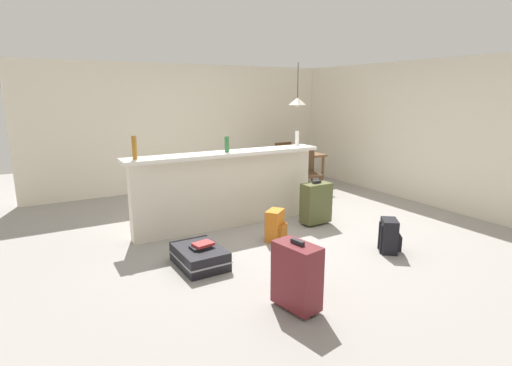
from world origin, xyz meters
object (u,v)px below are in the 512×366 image
at_px(dining_table, 293,159).
at_px(suitcase_upright_maroon, 297,275).
at_px(dining_chair_near_partition, 307,170).
at_px(backpack_orange, 275,226).
at_px(pendant_lamp, 297,101).
at_px(suitcase_flat_black, 199,256).
at_px(bottle_white, 297,138).
at_px(bottle_green, 227,144).
at_px(backpack_black, 389,236).
at_px(suitcase_upright_olive, 316,203).
at_px(bottle_amber, 134,148).
at_px(book_stack, 202,245).
at_px(dining_chair_far_side, 280,161).

bearing_deg(dining_table, suitcase_upright_maroon, -124.65).
relative_size(dining_chair_near_partition, backpack_orange, 2.21).
relative_size(pendant_lamp, suitcase_flat_black, 1.00).
distance_m(backpack_orange, suitcase_upright_maroon, 1.75).
bearing_deg(dining_table, bottle_white, -123.33).
relative_size(dining_table, suitcase_flat_black, 1.32).
distance_m(bottle_green, backpack_orange, 1.36).
relative_size(backpack_black, suitcase_upright_maroon, 0.63).
height_order(bottle_green, dining_table, bottle_green).
distance_m(suitcase_flat_black, suitcase_upright_olive, 2.16).
distance_m(dining_table, pendant_lamp, 1.14).
relative_size(bottle_amber, bottle_white, 1.30).
distance_m(suitcase_upright_olive, book_stack, 2.14).
relative_size(suitcase_upright_olive, backpack_orange, 1.60).
bearing_deg(book_stack, dining_chair_far_side, 44.76).
xyz_separation_m(dining_table, suitcase_flat_black, (-3.04, -2.47, -0.54)).
relative_size(bottle_amber, backpack_black, 0.71).
relative_size(suitcase_flat_black, suitcase_upright_olive, 1.24).
height_order(dining_table, dining_chair_far_side, dining_chair_far_side).
bearing_deg(pendant_lamp, suitcase_upright_maroon, -125.34).
xyz_separation_m(pendant_lamp, book_stack, (-3.05, -2.46, -1.53)).
relative_size(bottle_white, book_stack, 0.84).
distance_m(bottle_green, suitcase_upright_olive, 1.59).
distance_m(bottle_amber, dining_chair_far_side, 3.99).
relative_size(bottle_green, dining_chair_far_side, 0.24).
bearing_deg(backpack_black, suitcase_upright_maroon, -163.60).
height_order(bottle_green, pendant_lamp, pendant_lamp).
bearing_deg(bottle_amber, suitcase_flat_black, -70.40).
height_order(dining_chair_far_side, suitcase_upright_maroon, dining_chair_far_side).
height_order(suitcase_upright_olive, backpack_orange, suitcase_upright_olive).
xyz_separation_m(dining_table, suitcase_upright_maroon, (-2.63, -3.80, -0.32)).
xyz_separation_m(dining_chair_near_partition, book_stack, (-2.96, -1.98, -0.27)).
bearing_deg(bottle_green, pendant_lamp, 31.60).
relative_size(bottle_green, suitcase_upright_maroon, 0.33).
distance_m(suitcase_flat_black, suitcase_upright_maroon, 1.41).
xyz_separation_m(dining_chair_near_partition, dining_chair_far_side, (0.08, 1.03, 0.00)).
bearing_deg(suitcase_flat_black, backpack_black, -19.92).
height_order(suitcase_upright_olive, book_stack, suitcase_upright_olive).
xyz_separation_m(bottle_green, suitcase_upright_olive, (1.19, -0.56, -0.89)).
distance_m(bottle_white, dining_table, 1.65).
xyz_separation_m(bottle_white, dining_table, (0.85, 1.29, -0.58)).
xyz_separation_m(dining_chair_near_partition, suitcase_flat_black, (-2.98, -1.94, -0.41)).
distance_m(dining_table, backpack_black, 3.40).
xyz_separation_m(bottle_amber, bottle_green, (1.29, -0.03, -0.04)).
bearing_deg(suitcase_upright_olive, suitcase_flat_black, -166.01).
xyz_separation_m(bottle_amber, book_stack, (0.42, -1.15, -1.01)).
height_order(suitcase_upright_maroon, book_stack, suitcase_upright_maroon).
height_order(suitcase_flat_black, suitcase_upright_maroon, suitcase_upright_maroon).
bearing_deg(dining_chair_far_side, bottle_amber, -151.64).
bearing_deg(bottle_amber, backpack_orange, -28.77).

